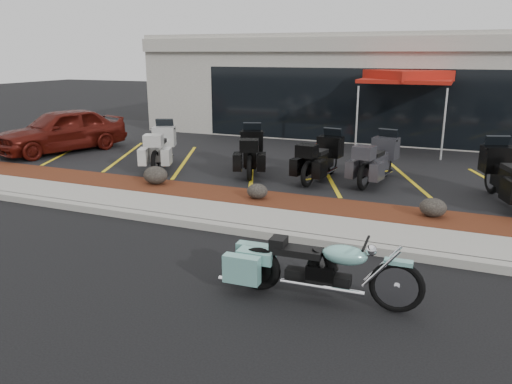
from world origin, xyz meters
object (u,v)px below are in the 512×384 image
at_px(touring_white, 165,141).
at_px(hero_cruiser, 397,279).
at_px(traffic_cone, 317,147).
at_px(parked_car, 61,130).
at_px(popup_canopy, 407,78).

bearing_deg(touring_white, hero_cruiser, -152.57).
distance_m(hero_cruiser, touring_white, 9.81).
bearing_deg(traffic_cone, parked_car, -160.78).
relative_size(touring_white, popup_canopy, 0.76).
xyz_separation_m(touring_white, parked_car, (-4.06, 0.12, 0.06)).
bearing_deg(touring_white, popup_canopy, -75.00).
relative_size(hero_cruiser, traffic_cone, 5.71).
height_order(touring_white, traffic_cone, touring_white).
distance_m(traffic_cone, popup_canopy, 3.76).
relative_size(hero_cruiser, touring_white, 1.21).
bearing_deg(touring_white, parked_car, 65.78).
xyz_separation_m(hero_cruiser, popup_canopy, (-1.25, 11.11, 2.05)).
height_order(hero_cruiser, popup_canopy, popup_canopy).
xyz_separation_m(hero_cruiser, traffic_cone, (-3.66, 9.18, -0.09)).
relative_size(parked_car, traffic_cone, 8.80).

